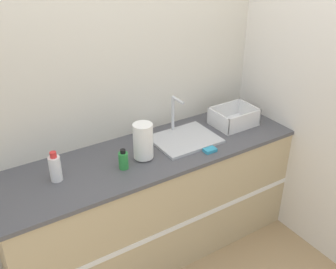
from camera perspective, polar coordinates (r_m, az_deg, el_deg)
The scene contains 10 objects.
wall_back at distance 2.91m, azimuth -6.02°, elevation 7.19°, with size 4.61×0.06×2.60m.
wall_right at distance 3.30m, azimuth 14.97°, elevation 8.96°, with size 0.06×2.63×2.60m.
counter_cabinet at distance 3.06m, azimuth -2.22°, elevation -9.79°, with size 2.23×0.66×0.90m.
sink at distance 2.94m, azimuth 2.40°, elevation -0.43°, with size 0.47×0.38×0.30m.
paper_towel_roll at distance 2.67m, azimuth -3.63°, elevation -0.99°, with size 0.14×0.14×0.26m.
dish_rack at distance 3.20m, azimuth 9.51°, elevation 2.28°, with size 0.34×0.26×0.14m.
bottle_green at distance 2.61m, azimuth -6.49°, elevation -3.70°, with size 0.06×0.06×0.14m.
bottle_white_spray at distance 2.56m, azimuth -16.05°, elevation -4.68°, with size 0.08×0.08×0.20m.
soap_dispenser at distance 2.98m, azimuth -3.85°, elevation 0.60°, with size 0.06×0.06×0.12m.
sponge at distance 2.81m, azimuth 6.11°, elevation -2.26°, with size 0.09×0.06×0.02m.
Camera 1 is at (-1.19, -1.78, 2.34)m, focal length 42.00 mm.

